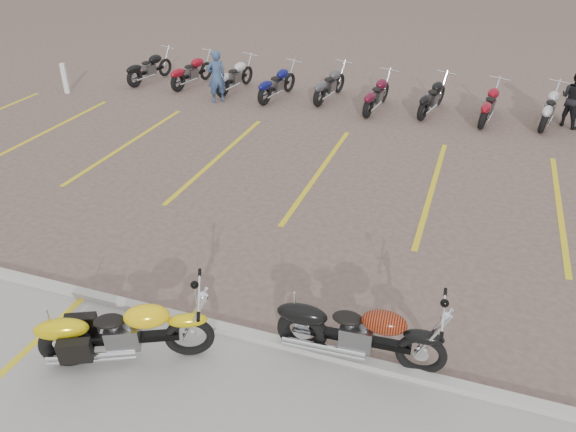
% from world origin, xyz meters
% --- Properties ---
extents(ground, '(100.00, 100.00, 0.00)m').
position_xyz_m(ground, '(0.00, 0.00, 0.00)').
color(ground, '#735E52').
rests_on(ground, ground).
extents(curb, '(60.00, 0.18, 0.12)m').
position_xyz_m(curb, '(0.00, -2.00, 0.06)').
color(curb, '#ADAAA3').
rests_on(curb, ground).
extents(parking_stripes, '(38.00, 5.50, 0.01)m').
position_xyz_m(parking_stripes, '(0.00, 4.00, 0.00)').
color(parking_stripes, gold).
rests_on(parking_stripes, ground).
extents(yellow_cruiser, '(2.27, 1.20, 1.01)m').
position_xyz_m(yellow_cruiser, '(-0.79, -3.01, 0.50)').
color(yellow_cruiser, black).
rests_on(yellow_cruiser, ground).
extents(flame_cruiser, '(2.43, 0.39, 1.00)m').
position_xyz_m(flame_cruiser, '(2.31, -1.92, 0.50)').
color(flame_cruiser, black).
rests_on(flame_cruiser, ground).
extents(person_a, '(0.71, 0.70, 1.66)m').
position_xyz_m(person_a, '(-4.65, 8.00, 0.83)').
color(person_a, '#32496F').
rests_on(person_a, ground).
extents(person_b, '(1.01, 0.99, 1.64)m').
position_xyz_m(person_b, '(5.91, 9.43, 0.82)').
color(person_b, black).
rests_on(person_b, ground).
extents(bollard, '(0.20, 0.20, 1.00)m').
position_xyz_m(bollard, '(-9.88, 7.14, 0.50)').
color(bollard, silver).
rests_on(bollard, ground).
extents(bg_bike_row, '(15.75, 2.07, 1.10)m').
position_xyz_m(bg_bike_row, '(-0.49, 9.14, 0.55)').
color(bg_bike_row, black).
rests_on(bg_bike_row, ground).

